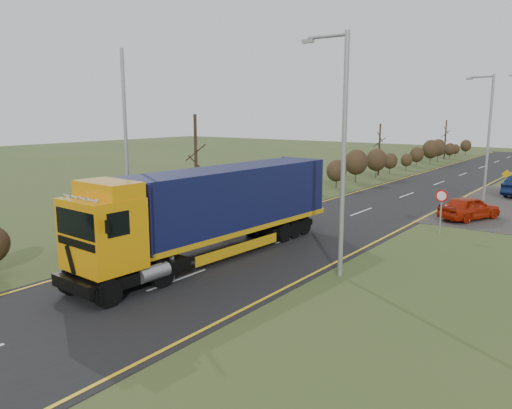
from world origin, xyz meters
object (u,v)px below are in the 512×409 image
Objects in this scene: car_red_hatchback at (469,208)px; streetlight_near at (341,146)px; speed_sign at (441,203)px; lorry at (215,207)px.

streetlight_near reaches higher than car_red_hatchback.
car_red_hatchback is 4.53m from speed_sign.
streetlight_near is (5.36, 0.91, 2.73)m from lorry.
lorry is at bearing -170.39° from streetlight_near.
speed_sign is at bearing 109.10° from car_red_hatchback.
lorry is at bearing 88.42° from car_red_hatchback.
lorry is at bearing -122.70° from speed_sign.
streetlight_near reaches higher than speed_sign.
car_red_hatchback is at bearing 67.76° from lorry.
lorry is 1.57× the size of streetlight_near.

